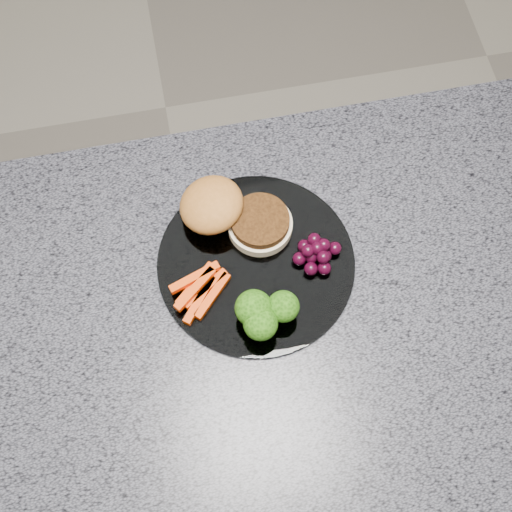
# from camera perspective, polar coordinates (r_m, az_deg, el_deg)

# --- Properties ---
(room) EXTENTS (4.02, 4.02, 2.70)m
(room) POSITION_cam_1_polar(r_m,az_deg,el_deg) (0.50, -9.11, 9.43)
(room) COLOR #A29A88
(room) RESTS_ON ground
(island_cabinet) EXTENTS (1.20, 0.60, 0.86)m
(island_cabinet) POSITION_cam_1_polar(r_m,az_deg,el_deg) (1.36, -3.37, -12.07)
(island_cabinet) COLOR #53341C
(island_cabinet) RESTS_ON ground
(countertop) EXTENTS (1.20, 0.60, 0.04)m
(countertop) POSITION_cam_1_polar(r_m,az_deg,el_deg) (0.93, -4.87, -6.53)
(countertop) COLOR #51525C
(countertop) RESTS_ON island_cabinet
(plate) EXTENTS (0.26, 0.26, 0.01)m
(plate) POSITION_cam_1_polar(r_m,az_deg,el_deg) (0.94, -0.00, -0.56)
(plate) COLOR white
(plate) RESTS_ON countertop
(burger) EXTENTS (0.17, 0.14, 0.05)m
(burger) POSITION_cam_1_polar(r_m,az_deg,el_deg) (0.94, -2.19, 3.45)
(burger) COLOR beige
(burger) RESTS_ON plate
(carrot_sticks) EXTENTS (0.08, 0.08, 0.02)m
(carrot_sticks) POSITION_cam_1_polar(r_m,az_deg,el_deg) (0.91, -4.47, -2.67)
(carrot_sticks) COLOR #E43D03
(carrot_sticks) RESTS_ON plate
(broccoli) EXTENTS (0.08, 0.07, 0.06)m
(broccoli) POSITION_cam_1_polar(r_m,az_deg,el_deg) (0.87, 0.63, -4.57)
(broccoli) COLOR #5B7D2D
(broccoli) RESTS_ON plate
(grape_bunch) EXTENTS (0.07, 0.05, 0.03)m
(grape_bunch) POSITION_cam_1_polar(r_m,az_deg,el_deg) (0.93, 4.88, 0.24)
(grape_bunch) COLOR black
(grape_bunch) RESTS_ON plate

